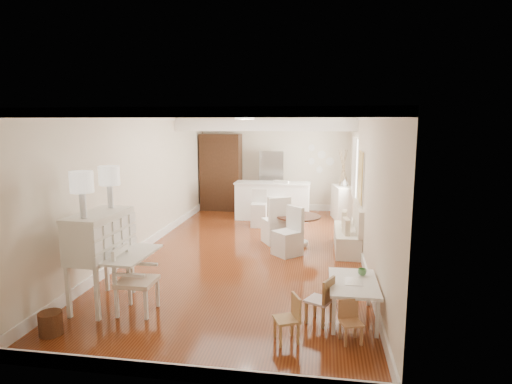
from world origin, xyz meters
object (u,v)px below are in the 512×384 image
(gustavian_armchair, at_px, (137,280))
(bar_stool_left, at_px, (259,208))
(kids_chair_b, at_px, (319,299))
(pantry_cabinet, at_px, (221,172))
(fridge, at_px, (283,182))
(kids_chair_a, at_px, (287,319))
(bar_stool_right, at_px, (278,201))
(slip_chair_far, at_px, (276,219))
(kids_chair_c, at_px, (351,322))
(breakfast_counter, at_px, (272,201))
(wicker_basket, at_px, (51,323))
(secretary_bureau, at_px, (101,259))
(slip_chair_near, at_px, (287,231))
(kids_table, at_px, (353,300))
(sideboard, at_px, (342,203))
(dining_table, at_px, (298,230))

(gustavian_armchair, distance_m, bar_stool_left, 5.30)
(kids_chair_b, bearing_deg, pantry_cabinet, -130.38)
(fridge, bearing_deg, kids_chair_a, -84.31)
(bar_stool_right, bearing_deg, fridge, 110.66)
(slip_chair_far, bearing_deg, kids_chair_b, 75.97)
(kids_chair_b, relative_size, kids_chair_c, 1.25)
(breakfast_counter, relative_size, fridge, 1.14)
(pantry_cabinet, bearing_deg, kids_chair_a, -70.90)
(kids_chair_b, relative_size, bar_stool_right, 0.60)
(wicker_basket, bearing_deg, fridge, 74.51)
(secretary_bureau, height_order, slip_chair_near, secretary_bureau)
(kids_table, xyz_separation_m, bar_stool_right, (-1.62, 5.62, 0.28))
(kids_chair_a, distance_m, bar_stool_right, 6.42)
(pantry_cabinet, height_order, sideboard, pantry_cabinet)
(slip_chair_near, height_order, bar_stool_left, slip_chair_near)
(breakfast_counter, distance_m, fridge, 1.14)
(breakfast_counter, bearing_deg, kids_table, -72.92)
(secretary_bureau, height_order, kids_chair_a, secretary_bureau)
(kids_chair_c, relative_size, breakfast_counter, 0.25)
(kids_chair_c, xyz_separation_m, dining_table, (-0.88, 4.10, 0.07))
(wicker_basket, xyz_separation_m, sideboard, (3.90, 7.17, 0.32))
(kids_table, relative_size, slip_chair_near, 1.09)
(wicker_basket, bearing_deg, sideboard, 61.46)
(wicker_basket, height_order, kids_chair_c, kids_chair_c)
(slip_chair_near, xyz_separation_m, bar_stool_right, (-0.50, 2.92, 0.06))
(dining_table, bearing_deg, pantry_cabinet, 126.20)
(wicker_basket, relative_size, sideboard, 0.30)
(kids_table, distance_m, breakfast_counter, 6.13)
(kids_chair_c, bearing_deg, pantry_cabinet, 97.05)
(dining_table, bearing_deg, secretary_bureau, -126.86)
(wicker_basket, xyz_separation_m, kids_chair_c, (3.74, 0.39, 0.12))
(kids_chair_a, xyz_separation_m, breakfast_counter, (-0.96, 6.61, 0.22))
(dining_table, bearing_deg, slip_chair_far, 168.33)
(breakfast_counter, bearing_deg, kids_chair_c, -75.05)
(secretary_bureau, bearing_deg, slip_chair_far, 61.87)
(fridge, bearing_deg, secretary_bureau, -105.95)
(slip_chair_near, relative_size, bar_stool_left, 1.03)
(sideboard, bearing_deg, gustavian_armchair, -126.47)
(secretary_bureau, relative_size, pantry_cabinet, 0.60)
(kids_chair_b, relative_size, dining_table, 0.68)
(secretary_bureau, bearing_deg, slip_chair_near, 50.87)
(wicker_basket, xyz_separation_m, breakfast_counter, (2.00, 6.90, 0.37))
(dining_table, xyz_separation_m, bar_stool_right, (-0.68, 2.17, 0.22))
(slip_chair_near, bearing_deg, pantry_cabinet, 164.20)
(kids_chair_c, xyz_separation_m, sideboard, (0.16, 6.79, 0.20))
(secretary_bureau, relative_size, kids_chair_b, 2.13)
(kids_table, bearing_deg, gustavian_armchair, -175.10)
(dining_table, distance_m, slip_chair_far, 0.55)
(dining_table, relative_size, fridge, 0.53)
(kids_chair_a, xyz_separation_m, sideboard, (0.94, 6.88, 0.17))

